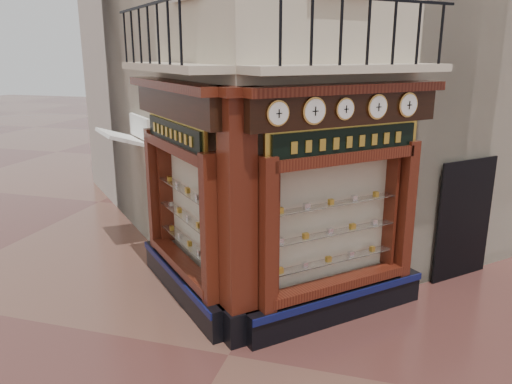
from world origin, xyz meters
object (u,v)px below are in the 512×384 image
at_px(clock_d, 377,107).
at_px(clock_c, 345,109).
at_px(clock_a, 278,113).
at_px(corner_pilaster, 238,223).
at_px(awning, 129,245).
at_px(signboard_left, 175,133).
at_px(clock_e, 408,105).
at_px(clock_b, 314,111).
at_px(signboard_right, 347,141).

bearing_deg(clock_d, clock_c, -180.00).
bearing_deg(clock_a, corner_pilaster, 135.01).
relative_size(awning, signboard_left, 0.74).
bearing_deg(clock_e, awning, 122.61).
distance_m(clock_a, clock_b, 0.61).
distance_m(clock_b, awning, 6.58).
distance_m(clock_e, signboard_left, 3.90).
xyz_separation_m(corner_pilaster, signboard_right, (1.46, 1.01, 1.15)).
bearing_deg(signboard_right, clock_a, -175.22).
xyz_separation_m(clock_b, awning, (-4.82, 2.64, -3.62)).
distance_m(clock_a, signboard_right, 1.43).
bearing_deg(awning, clock_e, -147.39).
relative_size(clock_d, signboard_left, 0.20).
xyz_separation_m(clock_b, clock_e, (1.30, 1.30, 0.00)).
height_order(clock_c, clock_d, clock_d).
bearing_deg(clock_c, signboard_right, 35.97).
height_order(clock_c, clock_e, clock_e).
bearing_deg(signboard_right, clock_b, -171.17).
distance_m(clock_b, clock_e, 1.84).
xyz_separation_m(clock_a, clock_e, (1.73, 1.73, -0.00)).
xyz_separation_m(clock_b, signboard_right, (0.43, 0.58, -0.52)).
relative_size(signboard_left, signboard_right, 0.91).
bearing_deg(clock_b, awning, 106.26).
bearing_deg(clock_e, signboard_left, 145.71).
distance_m(clock_b, signboard_right, 0.89).
bearing_deg(clock_d, clock_e, -0.00).
distance_m(corner_pilaster, signboard_left, 2.12).
xyz_separation_m(clock_b, signboard_left, (-2.50, 0.58, -0.52)).
bearing_deg(clock_d, signboard_right, 167.05).
bearing_deg(signboard_right, corner_pilaster, 169.75).
height_order(corner_pilaster, clock_d, corner_pilaster).
relative_size(clock_a, awning, 0.25).
height_order(clock_b, awning, clock_b).
distance_m(signboard_left, signboard_right, 2.92).
height_order(clock_a, signboard_right, clock_a).
bearing_deg(awning, clock_a, -170.03).
distance_m(corner_pilaster, clock_c, 2.35).
bearing_deg(corner_pilaster, awning, 95.89).
distance_m(clock_e, signboard_right, 1.24).
xyz_separation_m(clock_d, signboard_left, (-3.34, -0.26, -0.52)).
xyz_separation_m(corner_pilaster, clock_d, (1.88, 1.28, 1.67)).
distance_m(clock_a, clock_d, 1.80).
distance_m(clock_c, clock_e, 1.28).
height_order(clock_a, awning, clock_a).
xyz_separation_m(clock_a, signboard_left, (-2.07, 1.01, -0.52)).
bearing_deg(corner_pilaster, clock_d, -10.84).
distance_m(corner_pilaster, clock_a, 1.78).
relative_size(clock_c, clock_d, 0.86).
xyz_separation_m(clock_d, awning, (-5.66, 1.80, -3.62)).
xyz_separation_m(clock_c, clock_d, (0.45, 0.45, -0.00)).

